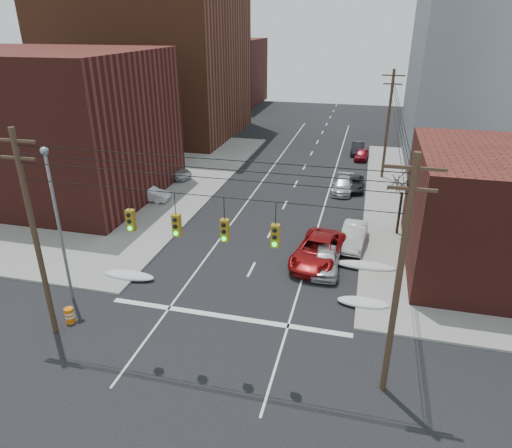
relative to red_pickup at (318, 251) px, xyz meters
The scene contains 27 objects.
ground 14.78m from the red_pickup, 106.49° to the right, with size 160.00×160.00×0.00m, color black.
sidewalk_nw 33.74m from the red_pickup, 157.60° to the left, with size 40.00×40.00×0.15m, color gray.
building_brick_tall 46.26m from the red_pickup, 129.78° to the left, with size 24.00×20.00×30.00m, color brown.
building_brick_near 27.91m from the red_pickup, 163.31° to the left, with size 20.00×16.00×13.00m, color #4D1C17.
building_brick_far 67.23m from the red_pickup, 116.77° to the left, with size 22.00×18.00×12.00m, color #4D1C17.
building_glass 60.12m from the red_pickup, 70.47° to the left, with size 20.00×18.00×22.00m, color gray.
utility_pole_left 17.59m from the red_pickup, 138.70° to the right, with size 2.20×0.28×11.00m.
utility_pole_right 12.92m from the red_pickup, 68.85° to the right, with size 2.20×0.28×11.00m.
utility_pole_far 20.90m from the red_pickup, 77.75° to the left, with size 2.20×0.28×11.00m.
traffic_signals 13.46m from the red_pickup, 110.11° to the right, with size 17.00×0.42×2.02m.
street_light 16.60m from the red_pickup, 149.24° to the right, with size 0.44×0.44×9.32m.
bare_tree 8.09m from the red_pickup, 47.32° to the left, with size 2.09×2.20×4.93m.
snow_nw 12.70m from the red_pickup, 156.05° to the right, with size 3.50×1.08×0.42m, color silver.
snow_ne 5.69m from the red_pickup, 55.35° to the right, with size 3.00×1.08×0.42m, color silver.
snow_east_far 3.28m from the red_pickup, ahead, with size 4.00×1.08×0.42m, color silver.
red_pickup is the anchor object (origin of this frame).
parked_car_a 1.14m from the red_pickup, 57.46° to the right, with size 1.80×4.46×1.52m, color #BBBABF.
parked_car_b 3.86m from the red_pickup, 54.98° to the left, with size 1.65×4.73×1.56m, color silver.
parked_car_c 15.72m from the red_pickup, 84.38° to the left, with size 2.04×4.42×1.23m, color black.
parked_car_d 14.70m from the red_pickup, 87.61° to the left, with size 1.88×4.63×1.34m, color #B8B8BD.
parked_car_e 26.64m from the red_pickup, 85.76° to the left, with size 1.46×3.63×1.24m, color maroon.
parked_car_f 29.20m from the red_pickup, 87.30° to the left, with size 1.52×4.35×1.43m, color black.
lot_car_a 18.17m from the red_pickup, 155.31° to the left, with size 1.42×4.07×1.34m, color silver.
lot_car_b 22.35m from the red_pickup, 140.63° to the left, with size 2.26×4.91×1.36m, color silver.
lot_car_c 23.11m from the red_pickup, 151.65° to the left, with size 2.12×5.21×1.51m, color black.
lot_car_d 25.30m from the red_pickup, 156.92° to the left, with size 1.52×3.79×1.29m, color #AEADB2.
construction_barrel 16.08m from the red_pickup, 140.59° to the right, with size 0.68×0.68×0.90m.
Camera 1 is at (6.76, -13.75, 15.29)m, focal length 32.00 mm.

